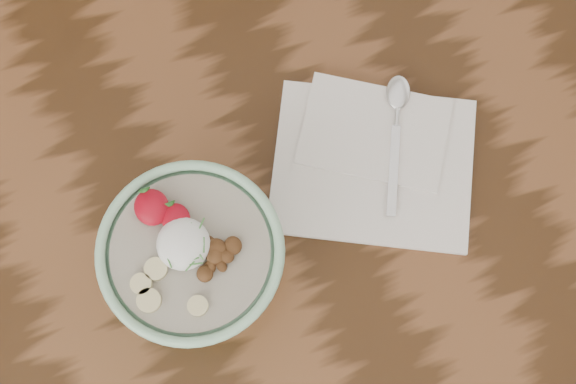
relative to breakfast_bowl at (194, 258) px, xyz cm
name	(u,v)px	position (x,y,z in cm)	size (l,w,h in cm)	color
table	(299,190)	(15.87, 6.42, -16.24)	(160.00, 90.00, 75.00)	#381F0E
breakfast_bowl	(194,258)	(0.00, 0.00, 0.00)	(20.48, 20.48, 13.75)	#9FD6AE
napkin	(373,159)	(24.81, 4.14, -6.31)	(31.08, 29.33, 1.51)	white
spoon	(397,112)	(29.82, 8.21, -5.04)	(10.47, 17.04, 0.96)	silver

